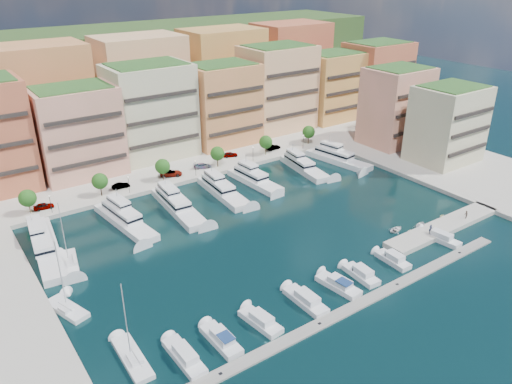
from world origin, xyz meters
TOP-DOWN VIEW (x-y plane):
  - ground at (0.00, 0.00)m, footprint 400.00×400.00m
  - north_quay at (0.00, 62.00)m, footprint 220.00×64.00m
  - east_quay at (62.00, -8.00)m, footprint 34.00×76.00m
  - hillside at (0.00, 110.00)m, footprint 240.00×40.00m
  - south_pontoon at (-3.00, -30.00)m, footprint 72.00×2.20m
  - finger_pier at (30.00, -22.00)m, footprint 32.00×5.00m
  - apartment_2 at (-23.00, 49.99)m, footprint 20.00×15.50m
  - apartment_3 at (-2.00, 51.99)m, footprint 22.00×16.50m
  - apartment_4 at (20.00, 49.99)m, footprint 20.00×15.50m
  - apartment_5 at (42.00, 51.99)m, footprint 22.00×16.50m
  - apartment_6 at (64.00, 49.99)m, footprint 20.00×15.50m
  - apartment_7 at (84.00, 47.99)m, footprint 22.00×16.50m
  - apartment_east_a at (62.00, 19.99)m, footprint 18.00×14.50m
  - apartment_east_b at (62.00, 1.99)m, footprint 18.00×14.50m
  - backblock_1 at (-25.00, 74.00)m, footprint 26.00×18.00m
  - backblock_2 at (5.00, 74.00)m, footprint 26.00×18.00m
  - backblock_3 at (35.00, 74.00)m, footprint 26.00×18.00m
  - backblock_4 at (65.00, 74.00)m, footprint 26.00×18.00m
  - tree_0 at (-40.00, 33.50)m, footprint 3.80×3.80m
  - tree_1 at (-24.00, 33.50)m, footprint 3.80×3.80m
  - tree_2 at (-8.00, 33.50)m, footprint 3.80×3.80m
  - tree_3 at (8.00, 33.50)m, footprint 3.80×3.80m
  - tree_4 at (24.00, 33.50)m, footprint 3.80×3.80m
  - tree_5 at (40.00, 33.50)m, footprint 3.80×3.80m
  - lamppost_0 at (-36.00, 31.20)m, footprint 0.30×0.30m
  - lamppost_1 at (-18.00, 31.20)m, footprint 0.30×0.30m
  - lamppost_2 at (0.00, 31.20)m, footprint 0.30×0.30m
  - lamppost_3 at (18.00, 31.20)m, footprint 0.30×0.30m
  - lamppost_4 at (36.00, 31.20)m, footprint 0.30×0.30m
  - yacht_0 at (-40.97, 17.59)m, footprint 7.18×25.25m
  - yacht_1 at (-24.33, 19.09)m, footprint 6.66×21.85m
  - yacht_2 at (-11.83, 18.84)m, footprint 6.17×22.46m
  - yacht_3 at (0.76, 19.85)m, footprint 5.96×20.26m
  - yacht_4 at (10.79, 20.75)m, footprint 5.45×18.15m
  - yacht_5 at (26.81, 20.41)m, footprint 7.05×19.20m
  - yacht_6 at (38.50, 19.69)m, footprint 7.75×20.80m
  - cruiser_0 at (-32.64, -24.60)m, footprint 2.75×9.09m
  - cruiser_1 at (-26.55, -24.61)m, footprint 2.88×8.25m
  - cruiser_2 at (-19.36, -24.59)m, footprint 3.57×8.12m
  - cruiser_3 at (-10.21, -24.60)m, footprint 2.87×8.84m
  - cruiser_4 at (-2.80, -24.61)m, footprint 3.73×8.68m
  - cruiser_5 at (2.78, -24.58)m, footprint 3.14×7.58m
  - cruiser_6 at (11.21, -24.58)m, footprint 2.79×7.21m
  - cruiser_8 at (25.25, -24.59)m, footprint 3.31×8.79m
  - sailboat_2 at (-38.66, 9.35)m, footprint 4.50×9.78m
  - sailboat_1 at (-43.07, -3.93)m, footprint 5.33×8.95m
  - sailboat_0 at (-38.73, -20.44)m, footprint 3.07×10.23m
  - tender_3 at (34.23, -18.53)m, footprint 1.43×1.25m
  - tender_0 at (21.25, -16.85)m, footprint 3.76×2.88m
  - tender_2 at (26.71, -18.74)m, footprint 4.32×3.76m
  - tender_1 at (23.01, -19.00)m, footprint 1.75×1.58m
  - car_0 at (-37.00, 34.11)m, footprint 4.46×2.09m
  - car_1 at (-18.72, 34.90)m, footprint 4.31×1.61m
  - car_2 at (-5.23, 34.87)m, footprint 6.24×4.67m
  - car_3 at (4.05, 35.00)m, footprint 4.95×3.07m
  - car_4 at (14.69, 37.79)m, footprint 4.52×2.97m
  - car_5 at (28.29, 35.45)m, footprint 4.44×1.76m
  - person_0 at (24.69, -22.52)m, footprint 0.55×0.75m
  - person_1 at (36.27, -22.84)m, footprint 1.09×1.04m

SIDE VIEW (x-z plane):
  - ground at x=0.00m, z-range 0.00..0.00m
  - north_quay at x=0.00m, z-range -1.00..1.00m
  - east_quay at x=62.00m, z-range -1.00..1.00m
  - hillside at x=0.00m, z-range -29.00..29.00m
  - south_pontoon at x=-3.00m, z-range -0.17..0.17m
  - finger_pier at x=30.00m, z-range -1.00..1.00m
  - sailboat_0 at x=-38.73m, z-range -6.29..6.91m
  - sailboat_2 at x=-38.66m, z-range -6.29..6.91m
  - sailboat_1 at x=-43.07m, z-range -6.29..6.91m
  - tender_0 at x=21.25m, z-range 0.00..0.72m
  - tender_3 at x=34.23m, z-range 0.00..0.73m
  - tender_2 at x=26.71m, z-range 0.00..0.75m
  - tender_1 at x=23.01m, z-range 0.00..0.81m
  - cruiser_0 at x=-32.64m, z-range -0.73..1.82m
  - cruiser_3 at x=-10.21m, z-range -0.73..1.82m
  - cruiser_8 at x=25.25m, z-range -0.73..1.82m
  - cruiser_2 at x=-19.36m, z-range -0.73..1.82m
  - cruiser_5 at x=2.78m, z-range -0.73..1.82m
  - cruiser_6 at x=11.21m, z-range -0.73..1.82m
  - cruiser_4 at x=-2.80m, z-range -0.76..1.90m
  - cruiser_1 at x=-26.55m, z-range -0.76..1.90m
  - yacht_1 at x=-24.33m, z-range -2.56..4.74m
  - yacht_4 at x=10.79m, z-range -2.56..4.74m
  - yacht_2 at x=-11.83m, z-range -2.44..4.86m
  - yacht_0 at x=-40.97m, z-range -2.44..4.86m
  - yacht_3 at x=0.76m, z-range -2.44..4.86m
  - yacht_6 at x=38.50m, z-range -2.44..4.86m
  - yacht_5 at x=26.81m, z-range -2.44..4.86m
  - car_3 at x=4.05m, z-range 1.00..2.34m
  - car_1 at x=-18.72m, z-range 1.00..2.41m
  - car_4 at x=14.69m, z-range 1.00..2.43m
  - car_5 at x=28.29m, z-range 1.00..2.44m
  - car_0 at x=-37.00m, z-range 1.00..2.47m
  - car_2 at x=-5.23m, z-range 1.00..2.58m
  - person_1 at x=36.27m, z-range 1.00..2.77m
  - person_0 at x=24.69m, z-range 1.00..2.91m
  - lamppost_0 at x=-36.00m, z-range 1.73..5.93m
  - lamppost_1 at x=-18.00m, z-range 1.73..5.93m
  - lamppost_2 at x=0.00m, z-range 1.73..5.93m
  - lamppost_3 at x=18.00m, z-range 1.73..5.93m
  - lamppost_4 at x=36.00m, z-range 1.73..5.93m
  - tree_0 at x=-40.00m, z-range 1.92..7.57m
  - tree_1 at x=-24.00m, z-range 1.92..7.57m
  - tree_2 at x=-8.00m, z-range 1.92..7.57m
  - tree_3 at x=8.00m, z-range 1.92..7.57m
  - tree_4 at x=24.00m, z-range 1.92..7.57m
  - tree_5 at x=40.00m, z-range 1.92..7.57m
  - apartment_east_b at x=62.00m, z-range 0.91..21.71m
  - apartment_east_a at x=62.00m, z-range 0.91..23.71m
  - apartment_2 at x=-23.00m, z-range 0.91..23.71m
  - apartment_6 at x=64.00m, z-range 0.91..23.71m
  - apartment_4 at x=20.00m, z-range 0.91..24.71m
  - apartment_7 at x=84.00m, z-range 0.91..25.71m
  - apartment_3 at x=-2.00m, z-range 0.91..26.71m
  - apartment_5 at x=42.00m, z-range 0.91..27.71m
  - backblock_1 at x=-25.00m, z-range 1.00..31.00m
  - backblock_2 at x=5.00m, z-range 1.00..31.00m
  - backblock_3 at x=35.00m, z-range 1.00..31.00m
  - backblock_4 at x=65.00m, z-range 1.00..31.00m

